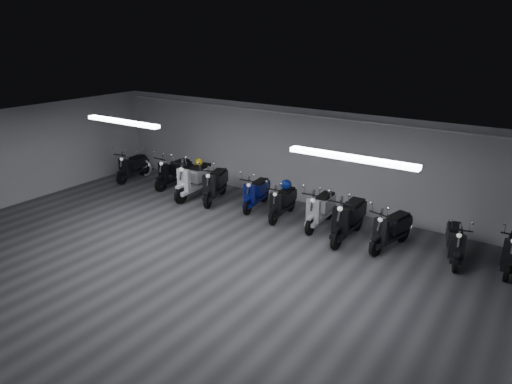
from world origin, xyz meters
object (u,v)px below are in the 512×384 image
Objects in this scene: scooter_6 at (321,203)px; helmet_1 at (286,185)px; scooter_1 at (174,167)px; scooter_4 at (256,188)px; scooter_5 at (283,197)px; helmet_2 at (199,162)px; bicycle at (130,158)px; scooter_9 at (456,236)px; scooter_3 at (215,179)px; scooter_2 at (194,174)px; scooter_8 at (391,224)px; scooter_0 at (132,162)px; scooter_7 at (349,212)px.

helmet_1 is (-1.14, 0.19, 0.24)m from scooter_6.
scooter_1 reaches higher than scooter_4.
scooter_5 reaches higher than helmet_2.
scooter_5 is at bearing -1.42° from scooter_1.
scooter_6 is (5.39, -0.25, -0.01)m from scooter_1.
scooter_5 is at bearing -105.75° from bicycle.
scooter_6 is 1.10× the size of scooter_9.
scooter_3 is at bearing 174.42° from scooter_5.
scooter_1 is 0.89× the size of scooter_2.
scooter_9 is 6.94× the size of helmet_2.
scooter_5 is 3.06m from scooter_8.
scooter_3 is 2.35m from scooter_5.
scooter_9 is at bearing -3.04° from scooter_6.
scooter_2 is 3.10m from helmet_1.
scooter_5 is 5.70× the size of helmet_1.
scooter_4 reaches higher than helmet_2.
scooter_2 reaches higher than scooter_6.
helmet_1 is at bearing 167.94° from scooter_6.
scooter_6 is at bearing -104.92° from bicycle.
scooter_5 is 1.01× the size of scooter_9.
scooter_5 is 0.95× the size of scooter_8.
scooter_6 is at bearing -2.57° from scooter_2.
scooter_1 is 1.11× the size of scooter_9.
scooter_5 is 4.43m from scooter_9.
scooter_5 is 0.37m from helmet_1.
scooter_9 is at bearing -7.86° from scooter_0.
scooter_2 is at bearing 167.31° from scooter_3.
scooter_6 reaches higher than scooter_5.
scooter_0 is 0.83× the size of scooter_2.
bicycle is (-11.00, 0.46, -0.02)m from scooter_9.
scooter_1 is 6.26× the size of helmet_1.
scooter_3 is 8.05× the size of helmet_2.
scooter_2 reaches higher than helmet_2.
scooter_0 is at bearing 174.34° from scooter_5.
scooter_3 is 1.12× the size of scooter_4.
helmet_1 is (3.08, 0.29, 0.15)m from scooter_2.
scooter_9 is (10.40, -0.03, -0.03)m from scooter_0.
scooter_5 is at bearing -19.77° from scooter_4.
scooter_1 is 0.96× the size of scooter_3.
scooter_2 reaches higher than scooter_1.
scooter_4 is (1.35, 0.19, -0.08)m from scooter_3.
scooter_0 is at bearing 163.89° from scooter_9.
scooter_8 is (4.05, -0.40, 0.02)m from scooter_4.
scooter_8 is 5.98× the size of helmet_1.
scooter_2 reaches higher than helmet_1.
scooter_1 is 1.23m from scooter_2.
scooter_0 reaches higher than scooter_9.
scooter_9 reaches higher than helmet_2.
scooter_2 is 4.22m from scooter_6.
scooter_7 is (4.38, -0.29, 0.03)m from scooter_3.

